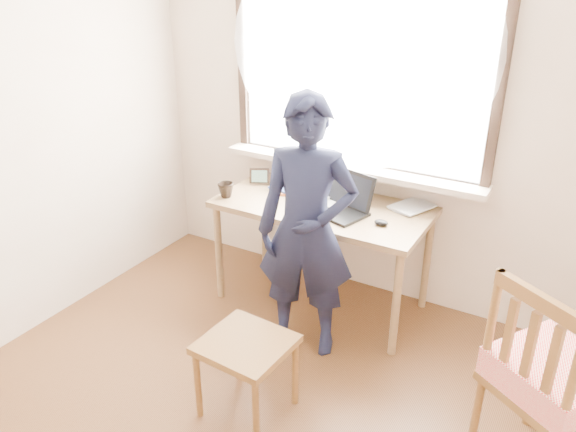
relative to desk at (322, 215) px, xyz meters
The scene contains 13 objects.
room_shell 1.74m from the desk, 80.68° to the right, with size 3.52×4.02×2.61m.
desk is the anchor object (origin of this frame).
laptop 0.20m from the desk, 11.45° to the right, with size 0.43×0.38×0.25m.
mug_white 0.20m from the desk, 105.03° to the left, with size 0.11×0.11×0.09m, color white.
mug_dark 0.67m from the desk, 161.37° to the right, with size 0.11×0.11×0.10m, color black.
mouse 0.47m from the desk, 12.64° to the right, with size 0.09×0.06×0.03m, color black.
desk_clutter 0.37m from the desk, 147.90° to the left, with size 0.92×0.48×0.04m.
book_a 0.49m from the desk, 149.82° to the left, with size 0.19×0.26×0.02m, color white.
book_b 0.52m from the desk, 31.98° to the left, with size 0.20×0.27×0.02m, color white.
picture_frame 0.58m from the desk, 169.79° to the left, with size 0.13×0.08×0.11m.
work_chair 1.17m from the desk, 82.95° to the right, with size 0.46×0.44×0.44m.
side_chair 1.71m from the desk, 27.08° to the right, with size 0.65×0.64×1.03m.
person 0.50m from the desk, 74.20° to the right, with size 0.58×0.38×1.59m, color black.
Camera 1 is at (1.23, -1.40, 2.22)m, focal length 35.00 mm.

